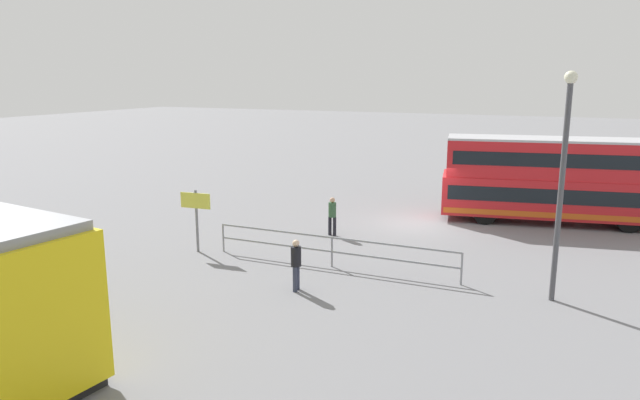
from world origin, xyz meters
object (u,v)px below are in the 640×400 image
object	(u,v)px
pedestrian_near_railing	(332,214)
info_sign	(196,209)
double_decker_bus	(558,180)
pedestrian_crossing	(296,262)
street_lamp	(563,170)

from	to	relation	value
pedestrian_near_railing	info_sign	distance (m)	5.66
pedestrian_near_railing	double_decker_bus	bearing A→B (deg)	-143.57
pedestrian_crossing	pedestrian_near_railing	bearing A→B (deg)	-76.71
pedestrian_near_railing	pedestrian_crossing	bearing A→B (deg)	103.29
pedestrian_crossing	street_lamp	size ratio (longest dim) A/B	0.24
street_lamp	info_sign	bearing A→B (deg)	1.50
double_decker_bus	pedestrian_crossing	size ratio (longest dim) A/B	6.40
pedestrian_crossing	info_sign	world-z (taller)	info_sign
pedestrian_near_railing	info_sign	world-z (taller)	info_sign
double_decker_bus	street_lamp	distance (m)	10.23
pedestrian_near_railing	pedestrian_crossing	xyz separation A→B (m)	(-1.49, 6.29, 0.01)
info_sign	street_lamp	bearing A→B (deg)	-178.50
double_decker_bus	info_sign	xyz separation A→B (m)	(12.06, 10.37, -0.29)
pedestrian_near_railing	info_sign	size ratio (longest dim) A/B	0.68
double_decker_bus	pedestrian_near_railing	world-z (taller)	double_decker_bus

